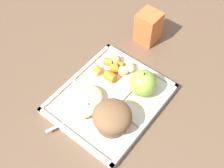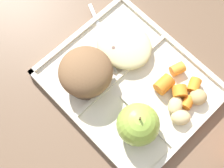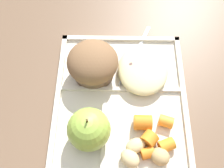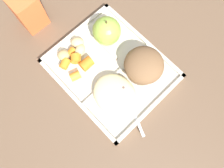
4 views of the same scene
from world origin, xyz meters
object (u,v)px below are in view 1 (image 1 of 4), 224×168
Objects in this scene: bran_muffin at (112,118)px; milk_carton at (148,27)px; green_apple at (143,83)px; plastic_fork at (81,115)px; lunch_tray at (110,99)px.

bran_muffin is 0.35m from milk_carton.
bran_muffin is at bearing 0.00° from green_apple.
plastic_fork is at bearing -26.09° from green_apple.
plastic_fork is (0.03, -0.08, -0.03)m from bran_muffin.
lunch_tray is at bearing 164.29° from plastic_fork.
lunch_tray is 3.03× the size of bran_muffin.
green_apple is 0.80× the size of milk_carton.
bran_muffin is 0.63× the size of plastic_fork.
plastic_fork is at bearing 6.02° from milk_carton.
plastic_fork is (0.09, -0.03, 0.01)m from lunch_tray.
milk_carton is (-0.19, -0.11, -0.00)m from green_apple.
plastic_fork is 1.51× the size of milk_carton.
green_apple is at bearing 143.15° from lunch_tray.
milk_carton is at bearing -149.69° from green_apple.
plastic_fork is (0.17, -0.08, -0.04)m from green_apple.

